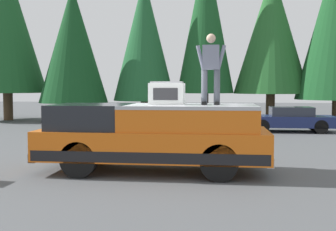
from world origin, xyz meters
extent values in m
plane|color=#4C4F51|center=(0.00, 0.00, 0.00)|extent=(90.00, 90.00, 0.00)
cube|color=orange|center=(-0.29, 0.14, 0.70)|extent=(2.00, 5.50, 0.70)
cube|color=black|center=(-0.29, 0.14, 0.51)|extent=(2.01, 5.39, 0.24)
cube|color=black|center=(-0.29, 1.65, 1.35)|extent=(1.84, 1.87, 0.60)
cube|color=orange|center=(-0.29, -0.74, 1.31)|extent=(1.92, 3.19, 0.52)
cube|color=#A8AAAF|center=(-0.29, -0.74, 1.61)|extent=(1.94, 3.19, 0.08)
cube|color=#232326|center=(-0.29, 2.83, 0.43)|extent=(1.96, 0.16, 0.20)
cube|color=#B2B5BA|center=(-0.29, -2.55, 0.43)|extent=(1.96, 0.16, 0.20)
cylinder|color=black|center=(-1.14, 1.73, 0.42)|extent=(0.30, 0.84, 0.84)
cylinder|color=black|center=(0.56, 1.73, 0.42)|extent=(0.30, 0.84, 0.84)
cylinder|color=black|center=(-1.14, -1.46, 0.42)|extent=(0.30, 0.84, 0.84)
cylinder|color=black|center=(0.56, -1.46, 0.42)|extent=(0.30, 0.84, 0.84)
cube|color=silver|center=(-0.17, -0.19, 1.91)|extent=(0.64, 0.84, 0.52)
cube|color=#2D2D30|center=(-0.50, -0.19, 1.91)|extent=(0.01, 0.59, 0.29)
cube|color=#99999E|center=(-0.17, -0.19, 2.19)|extent=(0.58, 0.76, 0.04)
cylinder|color=#4C515B|center=(-0.23, -1.40, 2.07)|extent=(0.15, 0.15, 0.84)
cube|color=black|center=(-0.27, -1.40, 1.69)|extent=(0.26, 0.11, 0.08)
cylinder|color=#4C515B|center=(-0.23, -1.10, 2.07)|extent=(0.15, 0.15, 0.84)
cube|color=black|center=(-0.27, -1.10, 1.69)|extent=(0.26, 0.11, 0.08)
cube|color=gray|center=(-0.23, -1.25, 2.78)|extent=(0.24, 0.40, 0.58)
sphere|color=beige|center=(-0.23, -1.25, 3.23)|extent=(0.22, 0.22, 0.22)
cylinder|color=gray|center=(-0.26, -1.49, 2.78)|extent=(0.09, 0.23, 0.58)
cylinder|color=gray|center=(-0.26, -1.00, 2.78)|extent=(0.09, 0.23, 0.58)
cube|color=navy|center=(9.33, -4.72, 0.49)|extent=(1.64, 4.10, 0.50)
cube|color=#282D38|center=(9.33, -4.82, 0.95)|extent=(1.31, 1.89, 0.42)
cylinder|color=black|center=(8.61, -3.45, 0.31)|extent=(0.20, 0.62, 0.62)
cylinder|color=black|center=(10.05, -3.45, 0.31)|extent=(0.20, 0.62, 0.62)
cylinder|color=black|center=(8.61, -6.00, 0.31)|extent=(0.20, 0.62, 0.62)
cylinder|color=black|center=(10.05, -6.00, 0.31)|extent=(0.20, 0.62, 0.62)
cylinder|color=#4C3826|center=(15.47, -4.66, 0.84)|extent=(0.54, 0.54, 1.68)
cone|color=#235B28|center=(15.47, -4.66, 5.41)|extent=(4.49, 4.49, 7.45)
cylinder|color=#4C3826|center=(15.09, -0.68, 0.85)|extent=(0.42, 0.42, 1.71)
cone|color=#194C23|center=(15.09, -0.68, 6.19)|extent=(3.46, 3.46, 8.96)
cylinder|color=#4C3826|center=(14.71, 3.03, 0.62)|extent=(0.45, 0.45, 1.25)
cone|color=#1E562D|center=(14.71, 3.03, 5.03)|extent=(3.79, 3.79, 7.56)
cylinder|color=#4C3826|center=(13.41, 7.08, 0.57)|extent=(0.49, 0.49, 1.15)
cone|color=#14421E|center=(13.41, 7.08, 4.61)|extent=(4.05, 4.05, 6.92)
cylinder|color=#4C3826|center=(14.12, 11.61, 0.86)|extent=(0.58, 0.58, 1.72)
cone|color=#194C23|center=(14.12, 11.61, 5.94)|extent=(4.79, 4.79, 8.43)
camera|label=1|loc=(-10.09, -1.40, 2.08)|focal=43.67mm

